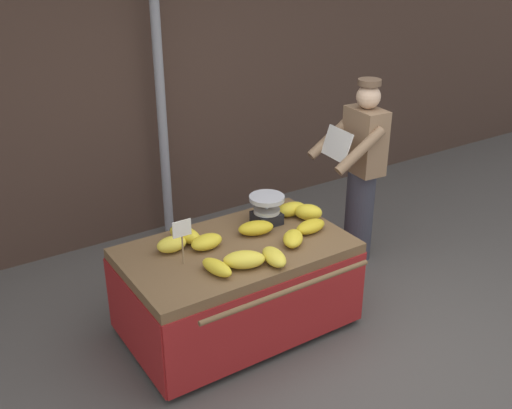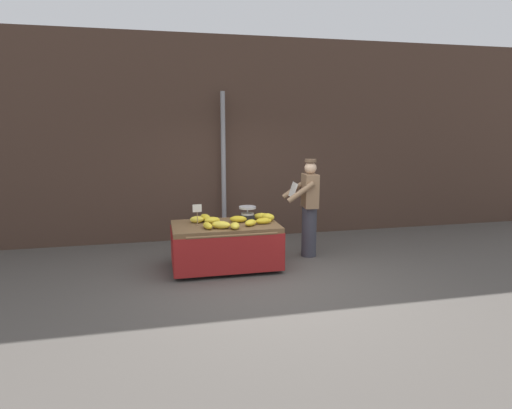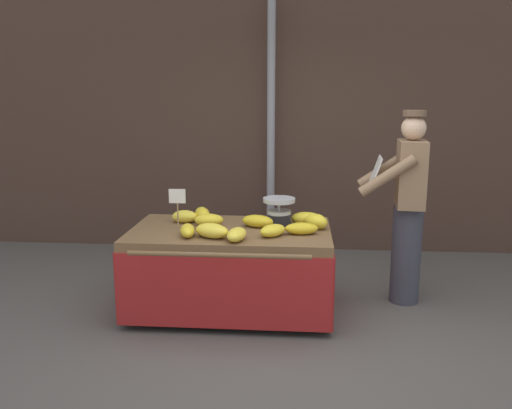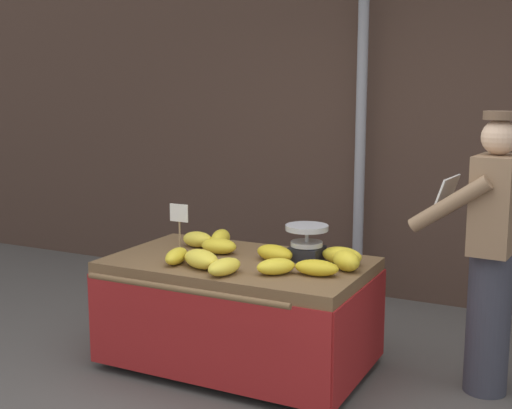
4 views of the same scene
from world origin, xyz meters
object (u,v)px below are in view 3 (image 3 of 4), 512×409
(banana_cart, at_px, (231,252))
(banana_bunch_7, at_px, (188,230))
(banana_bunch_4, at_px, (258,221))
(banana_bunch_0, at_px, (237,234))
(banana_bunch_2, at_px, (307,218))
(banana_bunch_5, at_px, (203,214))
(street_pole, at_px, (271,128))
(banana_bunch_9, at_px, (209,220))
(weighing_scale, at_px, (279,211))
(banana_bunch_8, at_px, (273,230))
(banana_bunch_6, at_px, (185,216))
(banana_bunch_10, at_px, (212,231))
(vendor_person, at_px, (407,207))
(banana_bunch_1, at_px, (302,228))
(banana_bunch_3, at_px, (316,221))
(price_sign, at_px, (177,200))

(banana_cart, bearing_deg, banana_bunch_7, -140.16)
(banana_bunch_4, bearing_deg, banana_cart, -160.49)
(banana_bunch_7, bearing_deg, banana_bunch_0, -13.25)
(banana_cart, distance_m, banana_bunch_2, 0.72)
(banana_bunch_0, height_order, banana_bunch_7, banana_bunch_0)
(banana_cart, xyz_separation_m, banana_bunch_5, (-0.29, 0.27, 0.27))
(street_pole, xyz_separation_m, banana_bunch_9, (-0.44, -1.65, -0.68))
(weighing_scale, relative_size, banana_bunch_8, 1.15)
(banana_bunch_2, height_order, banana_bunch_6, banana_bunch_2)
(banana_bunch_2, relative_size, banana_bunch_10, 0.93)
(banana_bunch_10, xyz_separation_m, vendor_person, (1.63, 0.63, 0.08))
(banana_cart, relative_size, banana_bunch_4, 6.14)
(banana_bunch_9, bearing_deg, weighing_scale, 9.88)
(banana_bunch_0, relative_size, banana_bunch_8, 1.08)
(street_pole, distance_m, banana_bunch_5, 1.71)
(banana_bunch_7, bearing_deg, banana_cart, 39.84)
(banana_cart, bearing_deg, banana_bunch_0, -75.15)
(banana_bunch_2, distance_m, banana_bunch_4, 0.43)
(banana_bunch_1, xyz_separation_m, banana_bunch_2, (0.04, 0.32, 0.01))
(banana_bunch_10, bearing_deg, banana_bunch_9, 103.22)
(banana_bunch_1, relative_size, banana_bunch_3, 1.21)
(banana_bunch_7, bearing_deg, banana_bunch_1, 8.73)
(weighing_scale, bearing_deg, street_pole, 95.76)
(banana_bunch_3, distance_m, vendor_person, 0.85)
(banana_bunch_1, distance_m, banana_bunch_10, 0.73)
(banana_bunch_2, xyz_separation_m, banana_bunch_6, (-1.07, -0.01, -0.00))
(banana_bunch_4, bearing_deg, banana_bunch_3, -1.66)
(price_sign, relative_size, banana_bunch_7, 1.26)
(street_pole, bearing_deg, banana_bunch_7, -105.55)
(weighing_scale, distance_m, banana_bunch_0, 0.63)
(weighing_scale, xyz_separation_m, banana_bunch_0, (-0.31, -0.55, -0.07))
(banana_cart, distance_m, banana_bunch_0, 0.45)
(banana_bunch_1, xyz_separation_m, vendor_person, (0.92, 0.46, 0.09))
(weighing_scale, height_order, banana_bunch_6, weighing_scale)
(banana_bunch_8, xyz_separation_m, vendor_person, (1.15, 0.55, 0.09))
(banana_bunch_1, bearing_deg, banana_bunch_7, -171.27)
(banana_bunch_6, relative_size, vendor_person, 0.13)
(street_pole, bearing_deg, banana_bunch_3, -74.24)
(price_sign, distance_m, banana_bunch_8, 0.86)
(banana_bunch_5, xyz_separation_m, vendor_person, (1.81, 0.07, 0.08))
(price_sign, bearing_deg, banana_bunch_9, 24.19)
(banana_bunch_6, xyz_separation_m, banana_bunch_8, (0.80, -0.40, -0.01))
(weighing_scale, xyz_separation_m, banana_bunch_1, (0.20, -0.31, -0.07))
(banana_bunch_4, height_order, banana_bunch_9, same)
(street_pole, xyz_separation_m, banana_bunch_6, (-0.68, -1.55, -0.67))
(banana_bunch_6, relative_size, banana_bunch_8, 0.91)
(banana_bunch_7, xyz_separation_m, banana_bunch_10, (0.20, -0.03, 0.01))
(street_pole, bearing_deg, banana_bunch_10, -99.94)
(street_pole, relative_size, banana_bunch_4, 10.54)
(street_pole, relative_size, banana_bunch_2, 10.86)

